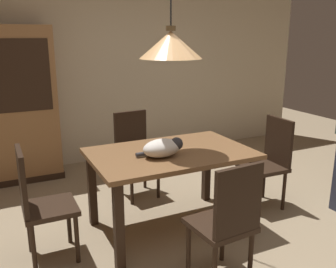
# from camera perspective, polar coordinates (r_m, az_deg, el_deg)

# --- Properties ---
(ground) EXTENTS (10.00, 10.00, 0.00)m
(ground) POSITION_cam_1_polar(r_m,az_deg,el_deg) (3.27, 5.69, -17.04)
(ground) COLOR #998466
(back_wall) EXTENTS (6.40, 0.10, 2.90)m
(back_wall) POSITION_cam_1_polar(r_m,az_deg,el_deg) (5.22, -9.50, 11.75)
(back_wall) COLOR beige
(back_wall) RESTS_ON ground
(dining_table) EXTENTS (1.40, 0.90, 0.75)m
(dining_table) POSITION_cam_1_polar(r_m,az_deg,el_deg) (3.27, 0.40, -4.38)
(dining_table) COLOR brown
(dining_table) RESTS_ON ground
(chair_left_side) EXTENTS (0.40, 0.40, 0.93)m
(chair_left_side) POSITION_cam_1_polar(r_m,az_deg,el_deg) (3.03, -19.41, -9.69)
(chair_left_side) COLOR black
(chair_left_side) RESTS_ON ground
(chair_near_front) EXTENTS (0.43, 0.43, 0.93)m
(chair_near_front) POSITION_cam_1_polar(r_m,az_deg,el_deg) (2.63, 9.20, -12.91)
(chair_near_front) COLOR black
(chair_near_front) RESTS_ON ground
(chair_far_back) EXTENTS (0.43, 0.43, 0.93)m
(chair_far_back) POSITION_cam_1_polar(r_m,az_deg,el_deg) (4.07, -5.16, -2.48)
(chair_far_back) COLOR black
(chair_far_back) RESTS_ON ground
(chair_right_side) EXTENTS (0.41, 0.41, 0.93)m
(chair_right_side) POSITION_cam_1_polar(r_m,az_deg,el_deg) (3.91, 15.44, -3.73)
(chair_right_side) COLOR black
(chair_right_side) RESTS_ON ground
(cat_sleeping) EXTENTS (0.39, 0.26, 0.16)m
(cat_sleeping) POSITION_cam_1_polar(r_m,az_deg,el_deg) (3.08, -0.76, -2.12)
(cat_sleeping) COLOR silver
(cat_sleeping) RESTS_ON dining_table
(pendant_lamp) EXTENTS (0.52, 0.52, 1.30)m
(pendant_lamp) POSITION_cam_1_polar(r_m,az_deg,el_deg) (3.08, 0.43, 13.70)
(pendant_lamp) COLOR #E0A86B
(hutch_bookcase) EXTENTS (1.12, 0.45, 1.85)m
(hutch_bookcase) POSITION_cam_1_polar(r_m,az_deg,el_deg) (4.74, -23.56, 3.55)
(hutch_bookcase) COLOR olive
(hutch_bookcase) RESTS_ON ground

